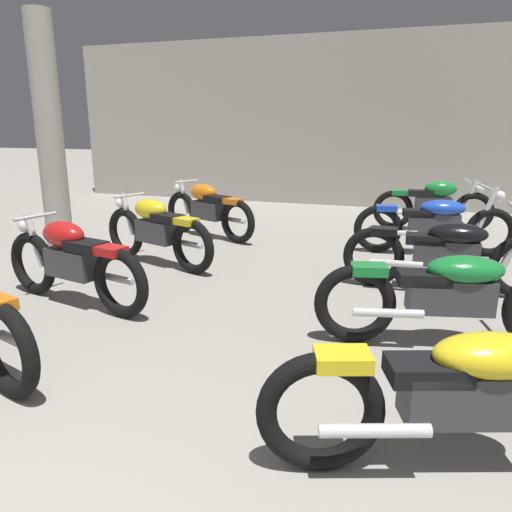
{
  "coord_description": "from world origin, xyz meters",
  "views": [
    {
      "loc": [
        1.46,
        -0.09,
        1.77
      ],
      "look_at": [
        0.0,
        4.24,
        0.55
      ],
      "focal_mm": 34.83,
      "sensor_mm": 36.0,
      "label": 1
    }
  ],
  "objects_px": {
    "motorcycle_right_row_2": "(452,293)",
    "motorcycle_right_row_5": "(434,204)",
    "motorcycle_right_row_1": "(471,392)",
    "motorcycle_right_row_4": "(435,222)",
    "motorcycle_left_row_2": "(72,260)",
    "motorcycle_left_row_4": "(208,209)",
    "motorcycle_left_row_3": "(156,230)",
    "motorcycle_right_row_3": "(447,252)",
    "support_pillar": "(50,137)"
  },
  "relations": [
    {
      "from": "motorcycle_left_row_3",
      "to": "motorcycle_right_row_4",
      "type": "bearing_deg",
      "value": 26.35
    },
    {
      "from": "motorcycle_right_row_2",
      "to": "motorcycle_right_row_5",
      "type": "height_order",
      "value": "motorcycle_right_row_2"
    },
    {
      "from": "motorcycle_left_row_3",
      "to": "motorcycle_right_row_4",
      "type": "relative_size",
      "value": 0.88
    },
    {
      "from": "motorcycle_left_row_3",
      "to": "support_pillar",
      "type": "bearing_deg",
      "value": 173.7
    },
    {
      "from": "motorcycle_left_row_2",
      "to": "motorcycle_right_row_2",
      "type": "xyz_separation_m",
      "value": [
        3.53,
        0.17,
        -0.01
      ]
    },
    {
      "from": "motorcycle_left_row_3",
      "to": "motorcycle_right_row_1",
      "type": "relative_size",
      "value": 0.91
    },
    {
      "from": "support_pillar",
      "to": "motorcycle_left_row_3",
      "type": "distance_m",
      "value": 2.03
    },
    {
      "from": "motorcycle_left_row_3",
      "to": "motorcycle_right_row_2",
      "type": "relative_size",
      "value": 0.88
    },
    {
      "from": "motorcycle_left_row_2",
      "to": "motorcycle_right_row_3",
      "type": "bearing_deg",
      "value": 24.15
    },
    {
      "from": "motorcycle_right_row_1",
      "to": "motorcycle_right_row_4",
      "type": "height_order",
      "value": "same"
    },
    {
      "from": "support_pillar",
      "to": "motorcycle_right_row_3",
      "type": "bearing_deg",
      "value": -1.93
    },
    {
      "from": "motorcycle_left_row_2",
      "to": "motorcycle_right_row_3",
      "type": "xyz_separation_m",
      "value": [
        3.54,
        1.59,
        -0.01
      ]
    },
    {
      "from": "motorcycle_left_row_2",
      "to": "motorcycle_right_row_3",
      "type": "relative_size",
      "value": 0.9
    },
    {
      "from": "support_pillar",
      "to": "motorcycle_right_row_4",
      "type": "bearing_deg",
      "value": 16.46
    },
    {
      "from": "motorcycle_right_row_2",
      "to": "motorcycle_right_row_4",
      "type": "relative_size",
      "value": 0.99
    },
    {
      "from": "support_pillar",
      "to": "motorcycle_left_row_4",
      "type": "bearing_deg",
      "value": 42.5
    },
    {
      "from": "motorcycle_left_row_2",
      "to": "motorcycle_right_row_5",
      "type": "relative_size",
      "value": 0.99
    },
    {
      "from": "motorcycle_left_row_4",
      "to": "motorcycle_right_row_5",
      "type": "height_order",
      "value": "same"
    },
    {
      "from": "support_pillar",
      "to": "motorcycle_right_row_1",
      "type": "relative_size",
      "value": 1.53
    },
    {
      "from": "motorcycle_left_row_2",
      "to": "motorcycle_right_row_2",
      "type": "relative_size",
      "value": 0.91
    },
    {
      "from": "motorcycle_left_row_2",
      "to": "motorcycle_left_row_4",
      "type": "xyz_separation_m",
      "value": [
        0.01,
        3.27,
        0.0
      ]
    },
    {
      "from": "motorcycle_right_row_1",
      "to": "motorcycle_right_row_2",
      "type": "bearing_deg",
      "value": 91.0
    },
    {
      "from": "motorcycle_right_row_2",
      "to": "motorcycle_right_row_5",
      "type": "bearing_deg",
      "value": 91.17
    },
    {
      "from": "support_pillar",
      "to": "motorcycle_left_row_2",
      "type": "relative_size",
      "value": 1.64
    },
    {
      "from": "motorcycle_left_row_3",
      "to": "motorcycle_right_row_3",
      "type": "relative_size",
      "value": 0.87
    },
    {
      "from": "motorcycle_right_row_3",
      "to": "motorcycle_right_row_2",
      "type": "bearing_deg",
      "value": -90.44
    },
    {
      "from": "support_pillar",
      "to": "motorcycle_right_row_5",
      "type": "xyz_separation_m",
      "value": [
        5.06,
        3.17,
        -1.14
      ]
    },
    {
      "from": "motorcycle_left_row_4",
      "to": "motorcycle_right_row_1",
      "type": "distance_m",
      "value": 5.87
    },
    {
      "from": "motorcycle_left_row_2",
      "to": "motorcycle_right_row_2",
      "type": "height_order",
      "value": "motorcycle_right_row_2"
    },
    {
      "from": "motorcycle_left_row_4",
      "to": "motorcycle_right_row_2",
      "type": "height_order",
      "value": "motorcycle_right_row_2"
    },
    {
      "from": "motorcycle_right_row_5",
      "to": "motorcycle_left_row_3",
      "type": "bearing_deg",
      "value": -135.27
    },
    {
      "from": "motorcycle_left_row_4",
      "to": "motorcycle_right_row_5",
      "type": "bearing_deg",
      "value": 26.01
    },
    {
      "from": "motorcycle_left_row_2",
      "to": "motorcycle_right_row_4",
      "type": "height_order",
      "value": "motorcycle_right_row_4"
    },
    {
      "from": "motorcycle_right_row_5",
      "to": "motorcycle_right_row_2",
      "type": "bearing_deg",
      "value": -88.83
    },
    {
      "from": "support_pillar",
      "to": "motorcycle_right_row_5",
      "type": "bearing_deg",
      "value": 32.08
    },
    {
      "from": "support_pillar",
      "to": "motorcycle_left_row_3",
      "type": "xyz_separation_m",
      "value": [
        1.67,
        -0.18,
        -1.14
      ]
    },
    {
      "from": "support_pillar",
      "to": "motorcycle_left_row_2",
      "type": "distance_m",
      "value": 2.66
    },
    {
      "from": "motorcycle_left_row_3",
      "to": "motorcycle_left_row_4",
      "type": "relative_size",
      "value": 1.02
    },
    {
      "from": "motorcycle_left_row_4",
      "to": "motorcycle_right_row_3",
      "type": "bearing_deg",
      "value": -25.43
    },
    {
      "from": "motorcycle_right_row_3",
      "to": "motorcycle_right_row_1",
      "type": "bearing_deg",
      "value": -89.68
    },
    {
      "from": "motorcycle_left_row_2",
      "to": "motorcycle_right_row_1",
      "type": "distance_m",
      "value": 3.83
    },
    {
      "from": "motorcycle_left_row_2",
      "to": "motorcycle_left_row_4",
      "type": "height_order",
      "value": "same"
    },
    {
      "from": "motorcycle_left_row_2",
      "to": "support_pillar",
      "type": "bearing_deg",
      "value": 132.7
    },
    {
      "from": "motorcycle_left_row_2",
      "to": "motorcycle_left_row_4",
      "type": "relative_size",
      "value": 1.05
    },
    {
      "from": "motorcycle_left_row_3",
      "to": "motorcycle_right_row_5",
      "type": "bearing_deg",
      "value": 44.73
    },
    {
      "from": "motorcycle_right_row_3",
      "to": "support_pillar",
      "type": "bearing_deg",
      "value": 178.07
    },
    {
      "from": "motorcycle_right_row_4",
      "to": "motorcycle_right_row_5",
      "type": "height_order",
      "value": "motorcycle_right_row_4"
    },
    {
      "from": "motorcycle_right_row_1",
      "to": "motorcycle_right_row_4",
      "type": "bearing_deg",
      "value": 91.49
    },
    {
      "from": "motorcycle_right_row_2",
      "to": "motorcycle_right_row_3",
      "type": "relative_size",
      "value": 0.98
    },
    {
      "from": "motorcycle_left_row_2",
      "to": "motorcycle_left_row_3",
      "type": "height_order",
      "value": "same"
    }
  ]
}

